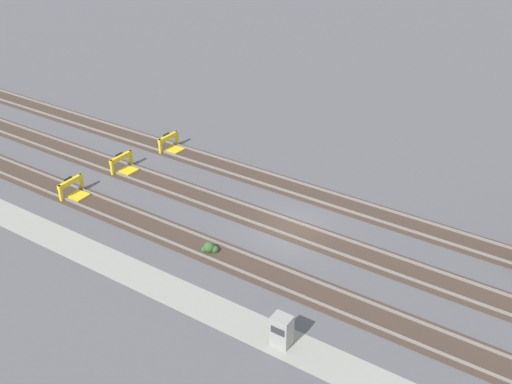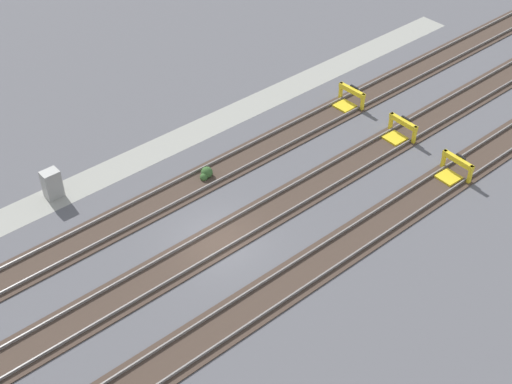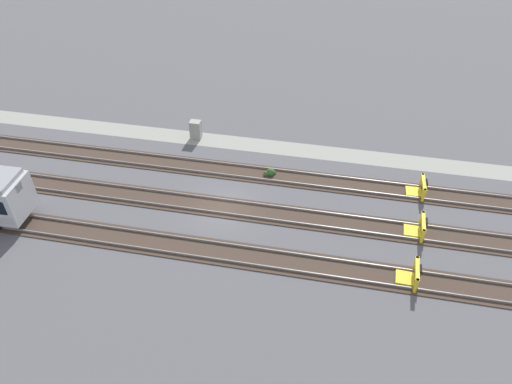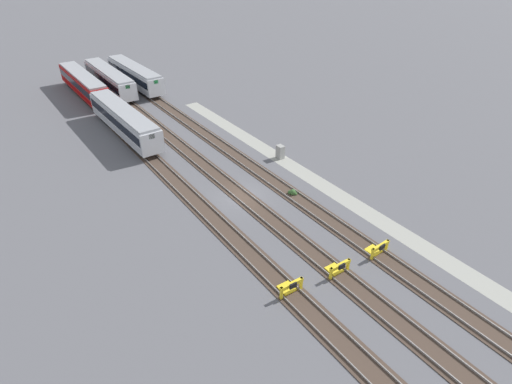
{
  "view_description": "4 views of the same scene",
  "coord_description": "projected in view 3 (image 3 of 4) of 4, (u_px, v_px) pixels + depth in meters",
  "views": [
    {
      "loc": [
        14.42,
        -25.8,
        19.86
      ],
      "look_at": [
        -2.44,
        0.0,
        1.8
      ],
      "focal_mm": 42.0,
      "sensor_mm": 36.0,
      "label": 1
    },
    {
      "loc": [
        15.04,
        20.37,
        23.97
      ],
      "look_at": [
        -2.44,
        0.0,
        1.8
      ],
      "focal_mm": 50.0,
      "sensor_mm": 36.0,
      "label": 2
    },
    {
      "loc": [
        -7.55,
        25.66,
        23.23
      ],
      "look_at": [
        -2.44,
        0.0,
        1.8
      ],
      "focal_mm": 35.0,
      "sensor_mm": 36.0,
      "label": 3
    },
    {
      "loc": [
        -28.44,
        18.34,
        22.15
      ],
      "look_at": [
        -2.44,
        0.0,
        1.8
      ],
      "focal_mm": 28.0,
      "sensor_mm": 36.0,
      "label": 4
    }
  ],
  "objects": [
    {
      "name": "rail_track_near_inner",
      "position": [
        222.0,
        207.0,
        35.3
      ],
      "size": [
        90.0,
        2.24,
        0.21
      ],
      "color": "#47382D",
      "rests_on": "ground"
    },
    {
      "name": "electrical_cabinet",
      "position": [
        196.0,
        130.0,
        41.79
      ],
      "size": [
        0.9,
        0.73,
        1.6
      ],
      "color": "#9E9E99",
      "rests_on": "ground"
    },
    {
      "name": "rail_track_nearest",
      "position": [
        236.0,
        171.0,
        38.57
      ],
      "size": [
        90.0,
        2.23,
        0.21
      ],
      "color": "#47382D",
      "rests_on": "ground"
    },
    {
      "name": "bumper_stop_near_inner_track",
      "position": [
        418.0,
        227.0,
        32.99
      ],
      "size": [
        1.36,
        2.01,
        1.22
      ],
      "color": "yellow",
      "rests_on": "ground"
    },
    {
      "name": "bumper_stop_middle_track",
      "position": [
        411.0,
        275.0,
        29.81
      ],
      "size": [
        1.37,
        2.01,
        1.22
      ],
      "color": "yellow",
      "rests_on": "ground"
    },
    {
      "name": "ground_plane",
      "position": [
        222.0,
        207.0,
        35.33
      ],
      "size": [
        400.0,
        400.0,
        0.0
      ],
      "primitive_type": "plane",
      "color": "#5B5B60"
    },
    {
      "name": "service_walkway",
      "position": [
        246.0,
        144.0,
        41.53
      ],
      "size": [
        54.0,
        2.0,
        0.01
      ],
      "primitive_type": "cube",
      "color": "#9E9E93",
      "rests_on": "ground"
    },
    {
      "name": "rail_track_middle",
      "position": [
        206.0,
        250.0,
        32.03
      ],
      "size": [
        90.0,
        2.23,
        0.21
      ],
      "color": "#47382D",
      "rests_on": "ground"
    },
    {
      "name": "weed_clump",
      "position": [
        270.0,
        172.0,
        38.1
      ],
      "size": [
        0.92,
        0.7,
        0.64
      ],
      "color": "#38602D",
      "rests_on": "ground"
    },
    {
      "name": "bumper_stop_nearest_track",
      "position": [
        419.0,
        188.0,
        36.2
      ],
      "size": [
        1.36,
        2.0,
        1.22
      ],
      "color": "yellow",
      "rests_on": "ground"
    }
  ]
}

